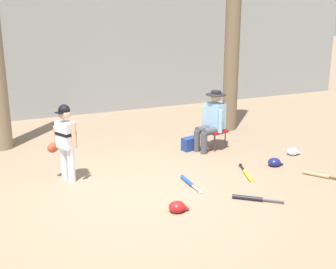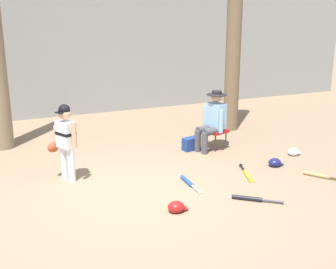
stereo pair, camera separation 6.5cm
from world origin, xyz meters
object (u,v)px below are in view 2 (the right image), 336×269
(folding_stool, at_px, (216,131))
(young_ballplayer, at_px, (65,138))
(seated_spectator, at_px, (213,119))
(handbag_beside_stool, at_px, (191,144))
(batting_helmet_white, at_px, (294,152))
(bat_wood_tan, at_px, (320,176))
(batting_helmet_red, at_px, (176,207))
(bat_black_composite, at_px, (251,199))
(batting_helmet_navy, at_px, (275,163))
(tree_behind_spectator, at_px, (234,34))
(bat_yellow_trainer, at_px, (247,175))
(bat_blue_youth, at_px, (188,182))

(folding_stool, bearing_deg, young_ballplayer, -170.61)
(seated_spectator, height_order, handbag_beside_stool, seated_spectator)
(seated_spectator, bearing_deg, batting_helmet_white, -36.14)
(bat_wood_tan, height_order, batting_helmet_red, batting_helmet_red)
(seated_spectator, bearing_deg, folding_stool, 15.91)
(handbag_beside_stool, distance_m, batting_helmet_white, 2.03)
(bat_black_composite, xyz_separation_m, batting_helmet_navy, (1.23, 1.08, 0.04))
(seated_spectator, xyz_separation_m, handbag_beside_stool, (-0.41, 0.14, -0.51))
(tree_behind_spectator, height_order, batting_helmet_navy, tree_behind_spectator)
(tree_behind_spectator, height_order, bat_black_composite, tree_behind_spectator)
(folding_stool, height_order, batting_helmet_navy, folding_stool)
(tree_behind_spectator, bearing_deg, batting_helmet_navy, -102.58)
(young_ballplayer, height_order, folding_stool, young_ballplayer)
(young_ballplayer, height_order, bat_wood_tan, young_ballplayer)
(tree_behind_spectator, distance_m, seated_spectator, 2.28)
(tree_behind_spectator, height_order, bat_wood_tan, tree_behind_spectator)
(tree_behind_spectator, xyz_separation_m, folding_stool, (-1.05, -1.17, -1.84))
(batting_helmet_navy, bearing_deg, bat_yellow_trainer, -162.68)
(bat_black_composite, relative_size, bat_yellow_trainer, 0.85)
(folding_stool, relative_size, bat_blue_youth, 0.69)
(seated_spectator, bearing_deg, bat_wood_tan, -65.13)
(seated_spectator, bearing_deg, young_ballplayer, -170.82)
(bat_blue_youth, bearing_deg, batting_helmet_navy, 4.12)
(tree_behind_spectator, height_order, bat_blue_youth, tree_behind_spectator)
(handbag_beside_stool, xyz_separation_m, bat_blue_youth, (-0.82, -1.59, -0.10))
(folding_stool, distance_m, handbag_beside_stool, 0.57)
(batting_helmet_navy, bearing_deg, folding_stool, 110.02)
(tree_behind_spectator, relative_size, folding_stool, 10.01)
(folding_stool, distance_m, bat_black_composite, 2.56)
(bat_wood_tan, distance_m, batting_helmet_navy, 0.85)
(seated_spectator, xyz_separation_m, bat_black_composite, (-0.64, -2.40, -0.61))
(seated_spectator, xyz_separation_m, bat_blue_youth, (-1.23, -1.45, -0.61))
(handbag_beside_stool, distance_m, batting_helmet_navy, 1.77)
(bat_blue_youth, relative_size, bat_black_composite, 1.14)
(handbag_beside_stool, bearing_deg, tree_behind_spectator, 34.14)
(young_ballplayer, height_order, batting_helmet_white, young_ballplayer)
(handbag_beside_stool, bearing_deg, batting_helmet_navy, -55.76)
(young_ballplayer, bearing_deg, batting_helmet_white, -6.13)
(bat_yellow_trainer, bearing_deg, batting_helmet_red, -156.05)
(tree_behind_spectator, xyz_separation_m, seated_spectator, (-1.15, -1.19, -1.57))
(seated_spectator, xyz_separation_m, batting_helmet_navy, (0.59, -1.32, -0.57))
(young_ballplayer, distance_m, bat_blue_youth, 2.15)
(handbag_beside_stool, bearing_deg, bat_black_composite, -95.31)
(bat_black_composite, xyz_separation_m, bat_yellow_trainer, (0.49, 0.85, 0.00))
(bat_black_composite, xyz_separation_m, batting_helmet_red, (-1.18, 0.11, 0.04))
(handbag_beside_stool, bearing_deg, bat_wood_tan, -58.28)
(young_ballplayer, bearing_deg, bat_wood_tan, -21.81)
(bat_wood_tan, xyz_separation_m, batting_helmet_red, (-2.79, -0.21, 0.04))
(bat_blue_youth, height_order, batting_helmet_navy, batting_helmet_navy)
(bat_wood_tan, height_order, bat_yellow_trainer, same)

